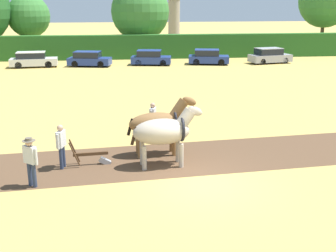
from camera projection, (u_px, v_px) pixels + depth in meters
ground_plane at (201, 182)px, 14.71m from camera, size 240.00×240.00×0.00m
plowed_furrow_strip at (22, 170)px, 15.83m from camera, size 35.06×6.37×0.01m
hedgerow at (141, 47)px, 46.34m from camera, size 65.05×1.30×2.61m
tree_left at (29, 16)px, 47.41m from camera, size 4.76×4.76×6.90m
tree_center_left at (140, 12)px, 48.44m from camera, size 6.71×6.71×8.34m
tree_center at (325, 1)px, 51.45m from camera, size 6.43×6.43×9.37m
draft_horse_lead_left at (164, 131)px, 15.86m from camera, size 2.83×1.19×2.39m
draft_horse_lead_right at (159, 123)px, 17.05m from camera, size 2.93×1.10×2.47m
plow at (94, 157)px, 16.25m from camera, size 1.60×0.49×1.13m
farmer_at_plow at (61, 143)px, 15.72m from camera, size 0.33×0.66×1.71m
farmer_beside_team at (153, 118)px, 19.15m from camera, size 0.35×0.65×1.70m
farmer_onlooker_left at (30, 158)px, 14.12m from camera, size 0.54×0.47×1.75m
parked_car_far_left at (33, 60)px, 40.44m from camera, size 4.54×2.15×1.47m
parked_car_left at (89, 59)px, 40.92m from camera, size 4.33×2.52×1.45m
parked_car_center_left at (151, 58)px, 41.85m from camera, size 4.15×2.44×1.47m
parked_car_center at (208, 57)px, 42.27m from camera, size 4.28×2.63×1.49m
parked_car_center_right at (270, 56)px, 43.01m from camera, size 4.48×2.58×1.55m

